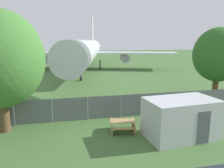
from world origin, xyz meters
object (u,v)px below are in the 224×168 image
object	(u,v)px
portable_cabin	(181,118)
tree_left_of_cabin	(218,55)
picnic_bench_near_cabin	(123,125)
airplane	(87,50)

from	to	relation	value
portable_cabin	tree_left_of_cabin	world-z (taller)	tree_left_of_cabin
picnic_bench_near_cabin	airplane	bearing A→B (deg)	87.63
airplane	tree_left_of_cabin	xyz separation A→B (m)	(9.22, -25.53, 0.64)
portable_cabin	tree_left_of_cabin	size ratio (longest dim) A/B	0.62
tree_left_of_cabin	airplane	bearing A→B (deg)	109.86
tree_left_of_cabin	picnic_bench_near_cabin	bearing A→B (deg)	-155.05
portable_cabin	picnic_bench_near_cabin	world-z (taller)	portable_cabin
picnic_bench_near_cabin	tree_left_of_cabin	distance (m)	12.23
portable_cabin	airplane	bearing A→B (deg)	88.61
airplane	portable_cabin	world-z (taller)	airplane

